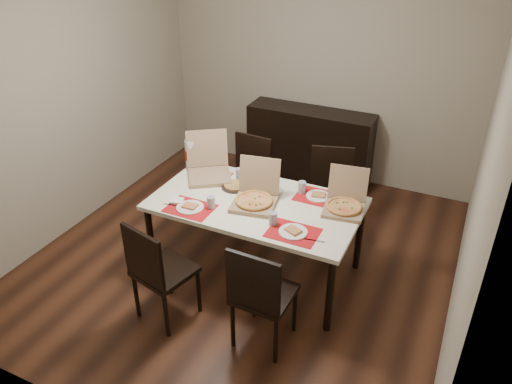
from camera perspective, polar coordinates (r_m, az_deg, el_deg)
ground at (r=4.94m, az=-1.26°, el=-7.41°), size 3.80×4.00×0.02m
room_walls at (r=4.49m, az=1.01°, el=13.75°), size 3.84×4.02×2.62m
sideboard at (r=6.12m, az=6.11°, el=5.33°), size 1.50×0.40×0.90m
dining_table at (r=4.37m, az=-0.00°, el=-1.89°), size 1.80×1.00×0.75m
chair_near_left at (r=4.03m, az=-11.20°, el=-8.68°), size 0.51×0.51×0.93m
chair_near_right at (r=3.74m, az=0.48°, el=-11.55°), size 0.43×0.43×0.93m
chair_far_left at (r=5.25m, az=-0.95°, el=1.84°), size 0.45×0.45×0.93m
chair_far_right at (r=5.06m, az=8.47°, el=0.28°), size 0.52×0.52×0.93m
setting_near_left at (r=4.28m, az=-7.11°, el=-1.53°), size 0.44×0.30×0.11m
setting_near_right at (r=3.96m, az=3.59°, el=-4.13°), size 0.50×0.30×0.11m
setting_far_left at (r=4.75m, az=-3.25°, el=2.03°), size 0.43×0.30×0.11m
setting_far_right at (r=4.44m, az=6.58°, el=-0.18°), size 0.42×0.30×0.11m
napkin_loose at (r=4.24m, az=1.01°, el=-1.82°), size 0.16×0.16×0.02m
pizza_box_center at (r=4.28m, az=-0.11°, el=-0.68°), size 0.42×0.46×0.36m
pizza_box_right at (r=4.27m, az=10.09°, el=-1.34°), size 0.38×0.41×0.33m
pizza_box_left at (r=4.75m, az=-5.40°, el=2.54°), size 0.57×0.58×0.39m
faina_plate at (r=4.56m, az=-2.42°, el=0.70°), size 0.25×0.25×0.03m
dip_bowl at (r=4.47m, az=2.27°, el=0.10°), size 0.16×0.16×0.03m
soda_bottle at (r=4.89m, az=-7.46°, el=4.34°), size 0.11×0.11×0.34m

